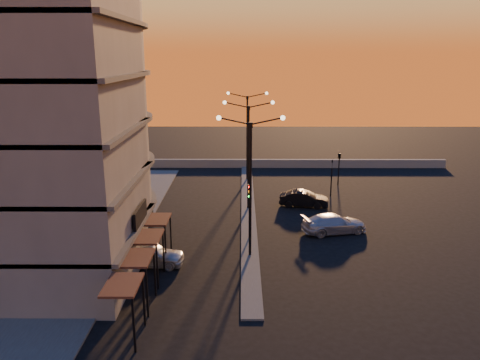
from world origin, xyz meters
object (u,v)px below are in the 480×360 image
object	(u,v)px
car_sedan	(304,199)
car_wagon	(334,224)
streetlamp_mid	(248,147)
car_hatchback	(149,254)
traffic_light_main	(250,203)

from	to	relation	value
car_sedan	car_wagon	size ratio (longest dim) A/B	0.87
streetlamp_mid	car_hatchback	bearing A→B (deg)	-119.61
traffic_light_main	car_wagon	xyz separation A→B (m)	(6.51, 1.56, -2.17)
streetlamp_mid	traffic_light_main	size ratio (longest dim) A/B	2.24
car_sedan	car_wagon	bearing A→B (deg)	-157.05
car_sedan	car_wagon	distance (m)	6.58
car_hatchback	car_wagon	xyz separation A→B (m)	(13.01, 5.87, -0.04)
car_hatchback	traffic_light_main	bearing A→B (deg)	-53.72
streetlamp_mid	traffic_light_main	bearing A→B (deg)	-90.00
car_wagon	car_hatchback	bearing A→B (deg)	101.23
streetlamp_mid	car_sedan	distance (m)	7.04
streetlamp_mid	car_sedan	xyz separation A→B (m)	(5.00, 0.84, -4.88)
streetlamp_mid	car_wagon	xyz separation A→B (m)	(6.51, -5.57, -4.87)
car_hatchback	car_wagon	world-z (taller)	car_hatchback
car_hatchback	car_wagon	size ratio (longest dim) A/B	0.89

